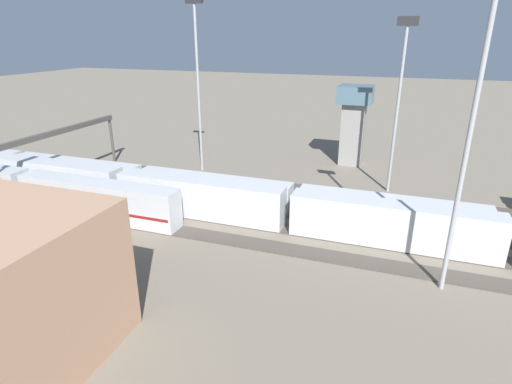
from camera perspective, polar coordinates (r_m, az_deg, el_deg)
name	(u,v)px	position (r m, az deg, el deg)	size (l,w,h in m)	color
ground_plane	(234,205)	(58.73, -3.06, -1.81)	(400.00, 400.00, 0.00)	#756B5B
track_bed_0	(257,182)	(67.41, 0.18, 1.34)	(140.00, 2.80, 0.12)	#4C443D
track_bed_1	(246,193)	(63.01, -1.33, -0.10)	(140.00, 2.80, 0.12)	#3D3833
track_bed_2	(234,205)	(58.71, -3.07, -1.76)	(140.00, 2.80, 0.12)	#3D3833
track_bed_3	(219,219)	(54.52, -5.07, -3.66)	(140.00, 2.80, 0.12)	#4C443D
track_bed_4	(202,235)	(50.48, -7.42, -5.88)	(140.00, 2.80, 0.12)	#4C443D
train_on_track_2	(141,180)	(65.11, -15.64, 1.63)	(95.60, 3.06, 3.80)	silver
train_on_track_3	(288,210)	(50.59, 4.43, -2.50)	(95.60, 3.00, 5.00)	silver
train_on_track_4	(26,189)	(65.61, -29.09, 0.35)	(47.20, 3.06, 5.00)	silver
light_mast_0	(400,84)	(63.52, 19.28, 13.86)	(2.80, 0.70, 24.92)	#9EA0A5
light_mast_1	(482,68)	(38.06, 28.74, 14.79)	(2.80, 0.70, 32.57)	#9EA0A5
light_mast_2	(197,65)	(71.19, -8.13, 16.95)	(2.80, 0.70, 28.35)	#9EA0A5
signal_gantry	(60,138)	(72.66, -25.39, 6.80)	(0.70, 25.00, 8.80)	#4C4742
control_tower	(354,119)	(77.77, 13.32, 9.73)	(6.00, 6.00, 14.23)	gray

